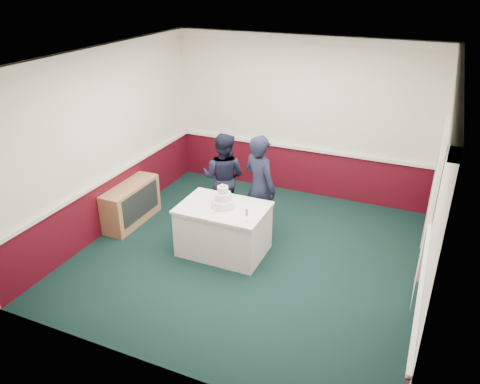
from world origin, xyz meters
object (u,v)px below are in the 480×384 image
at_px(champagne_flute, 247,213).
at_px(person_woman, 260,187).
at_px(cake_knife, 215,212).
at_px(person_man, 224,178).
at_px(wedding_cake, 223,200).
at_px(cake_table, 223,229).
at_px(sideboard, 131,204).

bearing_deg(champagne_flute, person_woman, 100.43).
bearing_deg(cake_knife, person_man, 124.64).
xyz_separation_m(wedding_cake, person_man, (-0.45, 0.96, -0.11)).
height_order(cake_table, champagne_flute, champagne_flute).
bearing_deg(champagne_flute, person_man, 127.36).
height_order(sideboard, champagne_flute, champagne_flute).
xyz_separation_m(cake_table, person_man, (-0.45, 0.96, 0.39)).
bearing_deg(person_man, champagne_flute, 123.79).
height_order(cake_knife, person_man, person_man).
bearing_deg(sideboard, cake_table, -6.70).
distance_m(sideboard, champagne_flute, 2.49).
relative_size(sideboard, cake_knife, 5.45).
xyz_separation_m(sideboard, person_man, (1.42, 0.74, 0.44)).
relative_size(sideboard, cake_table, 0.91).
height_order(sideboard, wedding_cake, wedding_cake).
distance_m(champagne_flute, person_man, 1.57).
bearing_deg(wedding_cake, person_man, 114.96).
distance_m(sideboard, person_man, 1.66).
xyz_separation_m(champagne_flute, person_man, (-0.95, 1.24, -0.13)).
distance_m(wedding_cake, person_man, 1.06).
height_order(cake_knife, champagne_flute, champagne_flute).
height_order(cake_table, cake_knife, cake_knife).
xyz_separation_m(wedding_cake, cake_knife, (-0.03, -0.20, -0.11)).
bearing_deg(sideboard, cake_knife, -12.86).
distance_m(sideboard, cake_table, 1.88).
bearing_deg(wedding_cake, champagne_flute, -29.25).
height_order(sideboard, cake_table, cake_table).
relative_size(cake_knife, champagne_flute, 1.07).
relative_size(cake_knife, person_woman, 0.13).
bearing_deg(sideboard, champagne_flute, -11.91).
xyz_separation_m(cake_table, champagne_flute, (0.50, -0.28, 0.53)).
relative_size(sideboard, person_man, 0.76).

